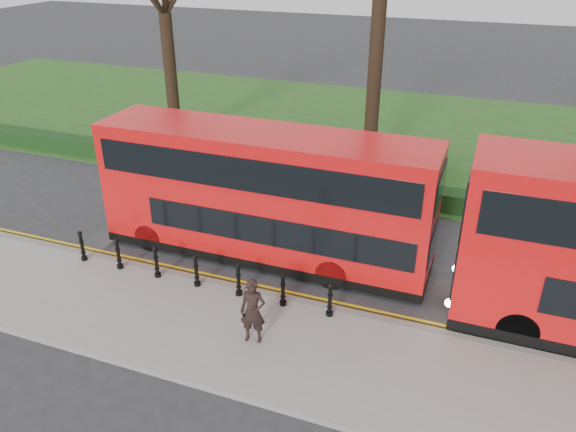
% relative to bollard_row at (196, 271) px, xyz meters
% --- Properties ---
extents(ground, '(120.00, 120.00, 0.00)m').
position_rel_bollard_row_xyz_m(ground, '(0.51, 1.35, -0.65)').
color(ground, '#28282B').
rests_on(ground, ground).
extents(pavement, '(60.00, 4.00, 0.15)m').
position_rel_bollard_row_xyz_m(pavement, '(0.51, -1.65, -0.58)').
color(pavement, gray).
rests_on(pavement, ground).
extents(kerb, '(60.00, 0.25, 0.16)m').
position_rel_bollard_row_xyz_m(kerb, '(0.51, 0.35, -0.58)').
color(kerb, slate).
rests_on(kerb, ground).
extents(grass_verge, '(60.00, 18.00, 0.06)m').
position_rel_bollard_row_xyz_m(grass_verge, '(0.51, 16.35, -0.62)').
color(grass_verge, '#224A18').
rests_on(grass_verge, ground).
extents(hedge, '(60.00, 0.90, 0.80)m').
position_rel_bollard_row_xyz_m(hedge, '(0.51, 8.15, -0.25)').
color(hedge, black).
rests_on(hedge, ground).
extents(yellow_line_outer, '(60.00, 0.10, 0.01)m').
position_rel_bollard_row_xyz_m(yellow_line_outer, '(0.51, 0.65, -0.64)').
color(yellow_line_outer, yellow).
rests_on(yellow_line_outer, ground).
extents(yellow_line_inner, '(60.00, 0.10, 0.01)m').
position_rel_bollard_row_xyz_m(yellow_line_inner, '(0.51, 0.85, -0.64)').
color(yellow_line_inner, yellow).
rests_on(yellow_line_inner, ground).
extents(bollard_row, '(8.41, 0.15, 1.00)m').
position_rel_bollard_row_xyz_m(bollard_row, '(0.00, 0.00, 0.00)').
color(bollard_row, black).
rests_on(bollard_row, pavement).
extents(bus_lead, '(10.69, 2.46, 4.25)m').
position_rel_bollard_row_xyz_m(bus_lead, '(1.11, 2.61, 1.49)').
color(bus_lead, red).
rests_on(bus_lead, ground).
extents(pedestrian, '(0.73, 0.55, 1.80)m').
position_rel_bollard_row_xyz_m(pedestrian, '(2.60, -1.70, 0.40)').
color(pedestrian, black).
rests_on(pedestrian, pavement).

